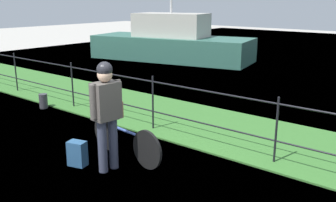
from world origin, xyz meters
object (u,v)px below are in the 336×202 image
at_px(bicycle_main, 124,139).
at_px(terrier_dog, 109,97).
at_px(mooring_bollard, 43,101).
at_px(wooden_crate, 109,109).
at_px(moored_boat_near, 171,43).
at_px(backpack_on_paving, 77,154).
at_px(cyclist_person, 106,107).

height_order(bicycle_main, terrier_dog, terrier_dog).
bearing_deg(mooring_bollard, wooden_crate, -13.94).
xyz_separation_m(wooden_crate, terrier_dog, (0.02, -0.00, 0.22)).
xyz_separation_m(terrier_dog, moored_boat_near, (-5.59, 8.66, -0.25)).
distance_m(backpack_on_paving, moored_boat_near, 10.93).
height_order(wooden_crate, moored_boat_near, moored_boat_near).
bearing_deg(bicycle_main, mooring_bollard, 166.85).
xyz_separation_m(bicycle_main, terrier_dog, (-0.37, 0.04, 0.65)).
height_order(backpack_on_paving, moored_boat_near, moored_boat_near).
height_order(terrier_dog, mooring_bollard, terrier_dog).
height_order(mooring_bollard, moored_boat_near, moored_boat_near).
height_order(terrier_dog, moored_boat_near, moored_boat_near).
distance_m(wooden_crate, backpack_on_paving, 0.91).
height_order(backpack_on_paving, mooring_bollard, backpack_on_paving).
bearing_deg(terrier_dog, wooden_crate, 173.59).
distance_m(bicycle_main, backpack_on_paving, 0.78).
relative_size(wooden_crate, cyclist_person, 0.24).
relative_size(terrier_dog, cyclist_person, 0.19).
xyz_separation_m(backpack_on_paving, moored_boat_near, (-5.59, 9.37, 0.53)).
xyz_separation_m(bicycle_main, mooring_bollard, (-3.64, 0.85, -0.16)).
distance_m(bicycle_main, moored_boat_near, 10.56).
height_order(bicycle_main, cyclist_person, cyclist_person).
distance_m(bicycle_main, terrier_dog, 0.75).
relative_size(mooring_bollard, moored_boat_near, 0.05).
bearing_deg(terrier_dog, cyclist_person, -46.07).
xyz_separation_m(terrier_dog, backpack_on_paving, (-0.00, -0.72, -0.78)).
height_order(wooden_crate, terrier_dog, terrier_dog).
height_order(wooden_crate, mooring_bollard, wooden_crate).
height_order(bicycle_main, backpack_on_paving, bicycle_main).
bearing_deg(backpack_on_paving, bicycle_main, 44.54).
bearing_deg(terrier_dog, mooring_bollard, 166.11).
bearing_deg(bicycle_main, wooden_crate, 173.59).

